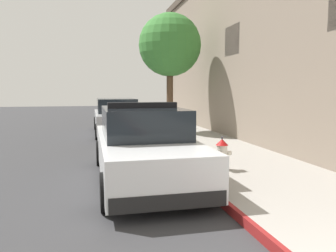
{
  "coord_description": "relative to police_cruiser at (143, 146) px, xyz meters",
  "views": [
    {
      "loc": [
        -2.15,
        -1.3,
        1.95
      ],
      "look_at": [
        -0.18,
        7.15,
        1.0
      ],
      "focal_mm": 35.51,
      "sensor_mm": 36.0,
      "label": 1
    }
  ],
  "objects": [
    {
      "name": "street_tree",
      "position": [
        2.25,
        6.94,
        3.07
      ],
      "size": [
        2.65,
        2.65,
        5.01
      ],
      "color": "brown",
      "rests_on": "sidewalk_pavement"
    },
    {
      "name": "parked_car_silver_ahead",
      "position": [
        0.03,
        7.91,
        -0.0
      ],
      "size": [
        1.94,
        4.84,
        1.56
      ],
      "color": "#B2B5BA",
      "rests_on": "ground"
    },
    {
      "name": "police_cruiser",
      "position": [
        0.0,
        0.0,
        0.0
      ],
      "size": [
        1.94,
        4.84,
        1.68
      ],
      "color": "white",
      "rests_on": "ground"
    },
    {
      "name": "ground_plane",
      "position": [
        -3.42,
        4.32,
        -0.84
      ],
      "size": [
        33.18,
        60.0,
        0.2
      ],
      "primitive_type": "cube",
      "color": "#353538"
    },
    {
      "name": "sidewalk_pavement",
      "position": [
        2.58,
        4.32,
        -0.67
      ],
      "size": [
        3.04,
        60.0,
        0.15
      ],
      "primitive_type": "cube",
      "color": "#9E9991",
      "rests_on": "ground"
    },
    {
      "name": "curb_painted_edge",
      "position": [
        1.03,
        4.32,
        -0.67
      ],
      "size": [
        0.08,
        60.0,
        0.15
      ],
      "primitive_type": "cube",
      "color": "maroon",
      "rests_on": "ground"
    },
    {
      "name": "storefront_building",
      "position": [
        7.88,
        4.77,
        2.88
      ],
      "size": [
        7.79,
        21.03,
        7.24
      ],
      "color": "gray",
      "rests_on": "ground"
    },
    {
      "name": "fire_hydrant",
      "position": [
        1.77,
        -0.1,
        -0.24
      ],
      "size": [
        0.44,
        0.4,
        0.76
      ],
      "color": "#4C4C51",
      "rests_on": "sidewalk_pavement"
    }
  ]
}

